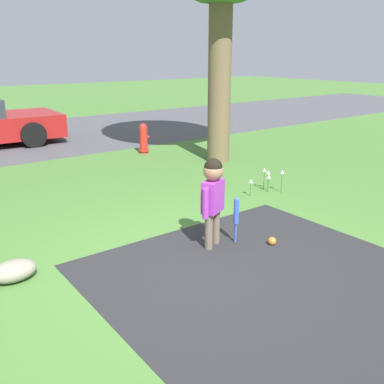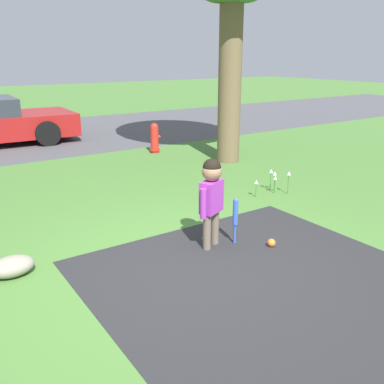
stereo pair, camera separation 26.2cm
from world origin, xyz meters
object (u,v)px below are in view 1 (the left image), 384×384
Objects in this scene: child at (213,190)px; baseball_bat at (236,214)px; sports_ball at (272,241)px; fire_hydrant at (144,139)px.

child is 0.44m from baseball_bat.
child is 10.94× the size of sports_ball.
fire_hydrant reaches higher than baseball_bat.
sports_ball is 5.44m from fire_hydrant.
fire_hydrant is (1.66, 4.94, -0.04)m from baseball_bat.
child reaches higher than baseball_bat.
child is at bearing 161.34° from baseball_bat.
child is at bearing 144.95° from sports_ball.
baseball_bat is at bearing -42.23° from child.
child is 5.23m from fire_hydrant.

